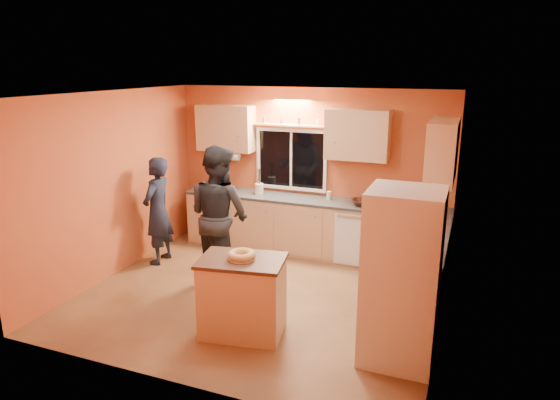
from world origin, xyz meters
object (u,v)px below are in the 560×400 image
at_px(person_right, 384,243).
at_px(person_left, 158,211).
at_px(island, 243,296).
at_px(person_center, 219,215).
at_px(refrigerator, 402,277).

bearing_deg(person_right, person_left, 104.60).
bearing_deg(person_right, island, 152.42).
height_order(person_center, person_right, person_center).
xyz_separation_m(refrigerator, person_right, (-0.39, 1.26, -0.12)).
bearing_deg(person_center, person_right, -154.61).
bearing_deg(person_left, person_center, 72.93).
bearing_deg(refrigerator, island, -175.62).
xyz_separation_m(person_left, person_right, (3.40, -0.06, -0.03)).
distance_m(island, person_right, 1.93).
relative_size(island, person_center, 0.53).
xyz_separation_m(refrigerator, island, (-1.69, -0.13, -0.45)).
xyz_separation_m(person_left, person_center, (1.19, -0.27, 0.14)).
bearing_deg(island, person_right, 36.96).
bearing_deg(island, refrigerator, -5.42).
xyz_separation_m(person_center, person_right, (2.21, 0.21, -0.18)).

